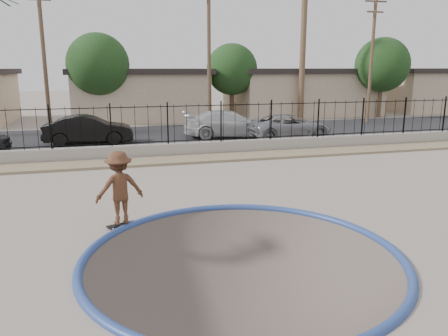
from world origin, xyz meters
TOP-DOWN VIEW (x-y plane):
  - ground at (0.00, 12.00)m, footprint 120.00×120.00m
  - bowl_pit at (0.00, -1.00)m, footprint 6.84×6.84m
  - coping_ring at (0.00, -1.00)m, footprint 7.04×7.04m
  - rock_strip at (0.00, 9.20)m, footprint 42.00×1.60m
  - retaining_wall at (0.00, 10.30)m, footprint 42.00×0.45m
  - fence at (0.00, 10.30)m, footprint 40.00×0.04m
  - street at (0.00, 17.00)m, footprint 90.00×8.00m
  - house_center at (0.00, 26.50)m, footprint 10.60×8.60m
  - house_east at (14.00, 26.50)m, footprint 12.60×8.60m
  - house_east_far at (28.00, 26.50)m, footprint 11.60×8.60m
  - palm_right at (12.00, 22.00)m, footprint 2.30×2.30m
  - utility_pole_left at (-6.00, 19.00)m, footprint 1.70×0.24m
  - utility_pole_mid at (4.00, 19.00)m, footprint 1.70×0.24m
  - utility_pole_right at (16.00, 19.00)m, footprint 1.70×0.24m
  - street_tree_left at (-3.00, 23.00)m, footprint 4.32×4.32m
  - street_tree_mid at (7.00, 24.00)m, footprint 3.96×3.96m
  - street_tree_right at (19.00, 22.00)m, footprint 4.32×4.32m
  - skater at (-2.47, 1.60)m, footprint 1.33×0.93m
  - skateboard at (-2.47, 1.60)m, footprint 0.80×0.45m
  - car_b at (-3.61, 14.69)m, footprint 4.64×1.75m
  - car_c at (4.23, 15.00)m, footprint 5.44×2.59m
  - car_d at (7.44, 13.66)m, footprint 5.03×2.62m

SIDE VIEW (x-z plane):
  - ground at x=0.00m, z-range -2.20..0.00m
  - bowl_pit at x=0.00m, z-range -0.90..0.90m
  - coping_ring at x=0.00m, z-range -0.10..0.10m
  - street at x=0.00m, z-range 0.00..0.04m
  - skateboard at x=-2.47m, z-range 0.02..0.09m
  - rock_strip at x=0.00m, z-range 0.00..0.11m
  - retaining_wall at x=0.00m, z-range 0.00..0.60m
  - car_d at x=7.44m, z-range 0.04..1.39m
  - car_b at x=-3.61m, z-range 0.04..1.55m
  - car_c at x=4.23m, z-range 0.04..1.57m
  - skater at x=-2.47m, z-range 0.00..1.88m
  - fence at x=0.00m, z-range 0.60..2.40m
  - house_east at x=14.00m, z-range 0.02..3.92m
  - house_east_far at x=28.00m, z-range 0.02..3.92m
  - house_center at x=0.00m, z-range 0.02..3.92m
  - street_tree_mid at x=7.00m, z-range 0.92..6.75m
  - street_tree_left at x=-3.00m, z-range 1.01..7.37m
  - street_tree_right at x=19.00m, z-range 1.01..7.37m
  - utility_pole_left at x=-6.00m, z-range 0.20..9.20m
  - utility_pole_right at x=16.00m, z-range 0.20..9.20m
  - utility_pole_mid at x=4.00m, z-range 0.21..9.71m
  - palm_right at x=12.00m, z-range 2.18..12.48m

